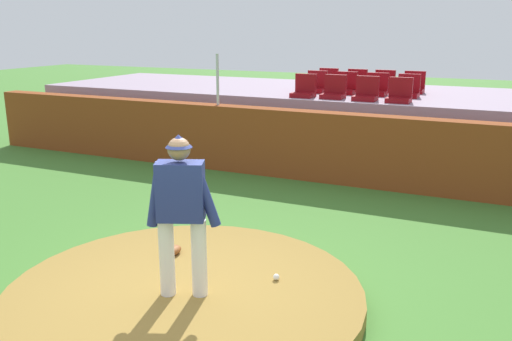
% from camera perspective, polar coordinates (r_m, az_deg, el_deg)
% --- Properties ---
extents(ground_plane, '(60.00, 60.00, 0.00)m').
position_cam_1_polar(ground_plane, '(6.32, -7.49, -13.74)').
color(ground_plane, '#3F772C').
extents(pitchers_mound, '(4.00, 4.00, 0.19)m').
position_cam_1_polar(pitchers_mound, '(6.27, -7.52, -12.99)').
color(pitchers_mound, olive).
rests_on(pitchers_mound, ground_plane).
extents(pitcher, '(0.77, 0.42, 1.77)m').
position_cam_1_polar(pitcher, '(5.72, -7.88, -3.58)').
color(pitcher, white).
rests_on(pitcher, pitchers_mound).
extents(baseball, '(0.07, 0.07, 0.07)m').
position_cam_1_polar(baseball, '(6.36, 2.14, -11.12)').
color(baseball, white).
rests_on(baseball, pitchers_mound).
extents(fielding_glove, '(0.22, 0.31, 0.11)m').
position_cam_1_polar(fielding_glove, '(7.09, -8.84, -8.30)').
color(fielding_glove, brown).
rests_on(fielding_glove, pitchers_mound).
extents(brick_barrier, '(17.30, 0.40, 1.39)m').
position_cam_1_polar(brick_barrier, '(10.84, 7.89, 2.41)').
color(brick_barrier, brown).
rests_on(brick_barrier, ground_plane).
extents(fence_post_left, '(0.06, 0.06, 1.07)m').
position_cam_1_polar(fence_post_left, '(11.62, -4.06, 9.51)').
color(fence_post_left, silver).
rests_on(fence_post_left, brick_barrier).
extents(bleacher_platform, '(16.42, 4.21, 1.50)m').
position_cam_1_polar(bleacher_platform, '(13.55, 11.45, 4.99)').
color(bleacher_platform, gray).
rests_on(bleacher_platform, ground_plane).
extents(stadium_chair_0, '(0.48, 0.44, 0.50)m').
position_cam_1_polar(stadium_chair_0, '(12.19, 5.09, 8.45)').
color(stadium_chair_0, maroon).
rests_on(stadium_chair_0, bleacher_platform).
extents(stadium_chair_1, '(0.48, 0.44, 0.50)m').
position_cam_1_polar(stadium_chair_1, '(12.03, 8.19, 8.27)').
color(stadium_chair_1, maroon).
rests_on(stadium_chair_1, bleacher_platform).
extents(stadium_chair_2, '(0.48, 0.44, 0.50)m').
position_cam_1_polar(stadium_chair_2, '(11.81, 11.49, 8.00)').
color(stadium_chair_2, maroon).
rests_on(stadium_chair_2, bleacher_platform).
extents(stadium_chair_3, '(0.48, 0.44, 0.50)m').
position_cam_1_polar(stadium_chair_3, '(11.66, 14.84, 7.72)').
color(stadium_chair_3, maroon).
rests_on(stadium_chair_3, bleacher_platform).
extents(stadium_chair_4, '(0.48, 0.44, 0.50)m').
position_cam_1_polar(stadium_chair_4, '(13.10, 6.33, 8.86)').
color(stadium_chair_4, maroon).
rests_on(stadium_chair_4, bleacher_platform).
extents(stadium_chair_5, '(0.48, 0.44, 0.50)m').
position_cam_1_polar(stadium_chair_5, '(12.89, 9.40, 8.66)').
color(stadium_chair_5, maroon).
rests_on(stadium_chair_5, bleacher_platform).
extents(stadium_chair_6, '(0.48, 0.44, 0.50)m').
position_cam_1_polar(stadium_chair_6, '(12.71, 12.53, 8.42)').
color(stadium_chair_6, maroon).
rests_on(stadium_chair_6, bleacher_platform).
extents(stadium_chair_7, '(0.48, 0.44, 0.50)m').
position_cam_1_polar(stadium_chair_7, '(12.56, 15.68, 8.15)').
color(stadium_chair_7, maroon).
rests_on(stadium_chair_7, bleacher_platform).
extents(stadium_chair_8, '(0.48, 0.44, 0.50)m').
position_cam_1_polar(stadium_chair_8, '(13.92, 7.51, 9.18)').
color(stadium_chair_8, maroon).
rests_on(stadium_chair_8, bleacher_platform).
extents(stadium_chair_9, '(0.48, 0.44, 0.50)m').
position_cam_1_polar(stadium_chair_9, '(13.72, 10.48, 8.98)').
color(stadium_chair_9, maroon).
rests_on(stadium_chair_9, bleacher_platform).
extents(stadium_chair_10, '(0.48, 0.44, 0.50)m').
position_cam_1_polar(stadium_chair_10, '(13.58, 13.30, 8.77)').
color(stadium_chair_10, maroon).
rests_on(stadium_chair_10, bleacher_platform).
extents(stadium_chair_11, '(0.48, 0.44, 0.50)m').
position_cam_1_polar(stadium_chair_11, '(13.43, 16.23, 8.51)').
color(stadium_chair_11, maroon).
rests_on(stadium_chair_11, bleacher_platform).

